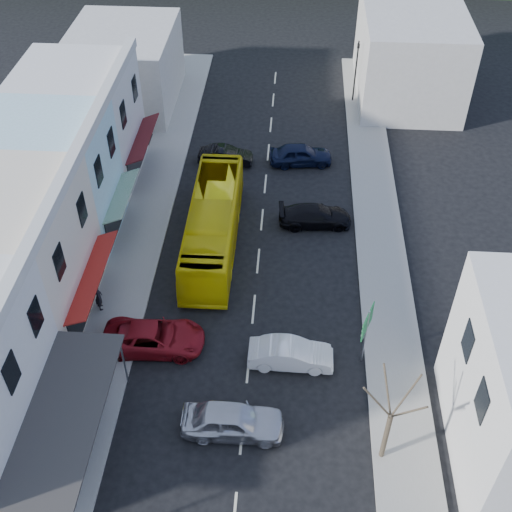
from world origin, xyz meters
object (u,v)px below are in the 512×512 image
at_px(car_silver, 233,422).
at_px(pedestrian_left, 99,297).
at_px(street_tree, 391,417).
at_px(car_red, 154,338).
at_px(bus, 213,225).
at_px(traffic_signal, 356,72).
at_px(car_white, 291,354).
at_px(direction_sign, 365,337).

xyz_separation_m(car_silver, pedestrian_left, (-8.07, 7.24, 0.30)).
bearing_deg(street_tree, car_red, 153.33).
relative_size(bus, pedestrian_left, 6.82).
bearing_deg(street_tree, bus, 123.15).
xyz_separation_m(bus, traffic_signal, (9.43, 18.78, 1.07)).
bearing_deg(car_white, car_silver, 148.66).
bearing_deg(traffic_signal, street_tree, 73.92).
bearing_deg(car_red, pedestrian_left, 53.29).
xyz_separation_m(car_red, street_tree, (11.39, -5.72, 2.46)).
distance_m(bus, direction_sign, 12.20).
relative_size(car_white, street_tree, 0.70).
bearing_deg(direction_sign, bus, 156.85).
bearing_deg(direction_sign, pedestrian_left, -168.72).
bearing_deg(direction_sign, car_red, -159.35).
xyz_separation_m(car_white, street_tree, (4.25, -5.08, 2.46)).
distance_m(direction_sign, traffic_signal, 27.42).
height_order(bus, street_tree, street_tree).
bearing_deg(car_silver, car_red, 43.34).
bearing_deg(car_red, traffic_signal, -24.97).
bearing_deg(street_tree, car_silver, 172.31).
relative_size(direction_sign, street_tree, 0.59).
height_order(car_white, street_tree, street_tree).
bearing_deg(pedestrian_left, car_red, -146.70).
relative_size(pedestrian_left, street_tree, 0.27).
bearing_deg(bus, pedestrian_left, -133.87).
height_order(direction_sign, street_tree, street_tree).
height_order(car_silver, car_white, same).
relative_size(car_silver, street_tree, 0.70).
relative_size(car_red, direction_sign, 1.24).
bearing_deg(car_white, street_tree, -139.63).
xyz_separation_m(car_silver, street_tree, (6.82, -0.92, 2.46)).
xyz_separation_m(pedestrian_left, direction_sign, (14.30, -2.65, 0.85)).
relative_size(bus, street_tree, 1.83).
height_order(car_silver, car_red, same).
bearing_deg(car_silver, car_white, -32.03).
bearing_deg(car_red, street_tree, -118.53).
bearing_deg(car_white, traffic_signal, -8.65).
height_order(pedestrian_left, street_tree, street_tree).
distance_m(car_silver, traffic_signal, 32.80).
xyz_separation_m(pedestrian_left, street_tree, (14.89, -8.16, 2.16)).
height_order(pedestrian_left, traffic_signal, traffic_signal).
bearing_deg(direction_sign, car_white, -151.51).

